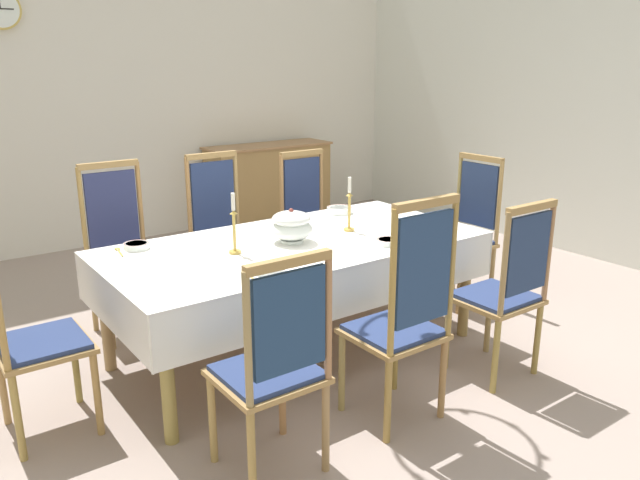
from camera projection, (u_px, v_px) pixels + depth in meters
name	position (u px, v px, depth m)	size (l,w,h in m)	color
ground	(309.00, 361.00, 3.89)	(6.73, 6.62, 0.04)	gray
back_wall	(111.00, 75.00, 6.02)	(6.73, 0.08, 3.34)	silver
right_wall	(630.00, 77.00, 5.34)	(0.08, 6.62, 3.34)	silver
dining_table	(296.00, 253.00, 3.81)	(2.30, 1.12, 0.73)	olive
tablecloth	(296.00, 251.00, 3.80)	(2.32, 1.14, 0.29)	white
chair_south_a	(274.00, 363.00, 2.66)	(0.44, 0.42, 1.06)	#9E8046
chair_north_a	(122.00, 250.00, 4.15)	(0.44, 0.42, 1.16)	olive
chair_south_b	(404.00, 314.00, 3.06)	(0.44, 0.42, 1.20)	#99844B
chair_north_b	(222.00, 232.00, 4.58)	(0.44, 0.42, 1.15)	#A9773C
chair_south_c	(505.00, 288.00, 3.53)	(0.44, 0.42, 1.07)	olive
chair_north_c	(311.00, 219.00, 5.03)	(0.44, 0.42, 1.10)	#A27649
chair_head_west	(23.00, 324.00, 2.94)	(0.42, 0.44, 1.20)	olive
chair_head_east	(466.00, 229.00, 4.71)	(0.42, 0.44, 1.12)	#A88047
soup_tureen	(291.00, 226.00, 3.74)	(0.26, 0.26, 0.21)	white
candlestick_west	(234.00, 229.00, 3.51)	(0.07, 0.07, 0.35)	gold
candlestick_east	(349.00, 209.00, 3.98)	(0.07, 0.07, 0.35)	gold
bowl_near_left	(136.00, 245.00, 3.63)	(0.15, 0.15, 0.04)	white
bowl_near_right	(269.00, 268.00, 3.23)	(0.18, 0.18, 0.03)	white
bowl_far_left	(340.00, 210.00, 4.48)	(0.18, 0.18, 0.05)	white
bowl_far_right	(388.00, 241.00, 3.71)	(0.14, 0.14, 0.04)	white
spoon_primary	(118.00, 250.00, 3.60)	(0.04, 0.18, 0.01)	gold
spoon_secondary	(247.00, 274.00, 3.19)	(0.04, 0.18, 0.01)	gold
sideboard	(269.00, 184.00, 7.00)	(1.44, 0.48, 0.90)	#A07A46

